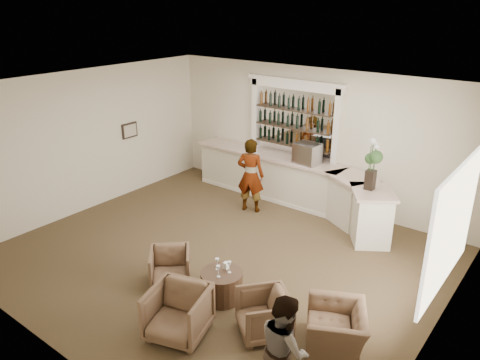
{
  "coord_description": "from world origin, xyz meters",
  "views": [
    {
      "loc": [
        5.24,
        -6.15,
        4.77
      ],
      "look_at": [
        -0.21,
        0.9,
        1.29
      ],
      "focal_mm": 35.0,
      "sensor_mm": 36.0,
      "label": 1
    }
  ],
  "objects_px": {
    "armchair_far": "(336,328)",
    "armchair_right": "(264,314)",
    "sommelier": "(251,175)",
    "armchair_center": "(178,313)",
    "espresso_machine": "(307,154)",
    "armchair_left": "(170,267)",
    "cocktail_table": "(222,285)",
    "flower_vase": "(372,161)",
    "guest": "(284,348)",
    "bar_counter": "(294,183)"
  },
  "relations": [
    {
      "from": "sommelier",
      "to": "espresso_machine",
      "type": "height_order",
      "value": "sommelier"
    },
    {
      "from": "armchair_right",
      "to": "armchair_left",
      "type": "bearing_deg",
      "value": -142.91
    },
    {
      "from": "armchair_far",
      "to": "flower_vase",
      "type": "distance_m",
      "value": 3.78
    },
    {
      "from": "cocktail_table",
      "to": "armchair_right",
      "type": "bearing_deg",
      "value": -15.77
    },
    {
      "from": "bar_counter",
      "to": "armchair_far",
      "type": "relative_size",
      "value": 5.96
    },
    {
      "from": "bar_counter",
      "to": "flower_vase",
      "type": "xyz_separation_m",
      "value": [
        2.11,
        -0.58,
        1.17
      ]
    },
    {
      "from": "cocktail_table",
      "to": "armchair_center",
      "type": "height_order",
      "value": "armchair_center"
    },
    {
      "from": "sommelier",
      "to": "armchair_center",
      "type": "distance_m",
      "value": 4.65
    },
    {
      "from": "armchair_center",
      "to": "espresso_machine",
      "type": "height_order",
      "value": "espresso_machine"
    },
    {
      "from": "espresso_machine",
      "to": "armchair_far",
      "type": "bearing_deg",
      "value": -50.13
    },
    {
      "from": "guest",
      "to": "espresso_machine",
      "type": "xyz_separation_m",
      "value": [
        -2.71,
        5.19,
        0.64
      ]
    },
    {
      "from": "cocktail_table",
      "to": "armchair_right",
      "type": "height_order",
      "value": "armchair_right"
    },
    {
      "from": "armchair_far",
      "to": "armchair_right",
      "type": "bearing_deg",
      "value": -95.42
    },
    {
      "from": "bar_counter",
      "to": "espresso_machine",
      "type": "distance_m",
      "value": 0.87
    },
    {
      "from": "armchair_center",
      "to": "espresso_machine",
      "type": "relative_size",
      "value": 1.56
    },
    {
      "from": "armchair_center",
      "to": "armchair_right",
      "type": "bearing_deg",
      "value": 21.63
    },
    {
      "from": "espresso_machine",
      "to": "flower_vase",
      "type": "bearing_deg",
      "value": -14.09
    },
    {
      "from": "armchair_right",
      "to": "flower_vase",
      "type": "bearing_deg",
      "value": 130.31
    },
    {
      "from": "armchair_left",
      "to": "flower_vase",
      "type": "height_order",
      "value": "flower_vase"
    },
    {
      "from": "armchair_center",
      "to": "armchair_far",
      "type": "bearing_deg",
      "value": 14.19
    },
    {
      "from": "sommelier",
      "to": "flower_vase",
      "type": "bearing_deg",
      "value": 168.27
    },
    {
      "from": "cocktail_table",
      "to": "guest",
      "type": "height_order",
      "value": "guest"
    },
    {
      "from": "bar_counter",
      "to": "armchair_center",
      "type": "relative_size",
      "value": 6.58
    },
    {
      "from": "bar_counter",
      "to": "armchair_far",
      "type": "height_order",
      "value": "bar_counter"
    },
    {
      "from": "cocktail_table",
      "to": "armchair_center",
      "type": "bearing_deg",
      "value": -86.01
    },
    {
      "from": "armchair_far",
      "to": "sommelier",
      "type": "bearing_deg",
      "value": -156.75
    },
    {
      "from": "armchair_left",
      "to": "armchair_far",
      "type": "xyz_separation_m",
      "value": [
        3.08,
        0.31,
        -0.01
      ]
    },
    {
      "from": "guest",
      "to": "armchair_center",
      "type": "xyz_separation_m",
      "value": [
        -1.87,
        0.02,
        -0.35
      ]
    },
    {
      "from": "bar_counter",
      "to": "sommelier",
      "type": "xyz_separation_m",
      "value": [
        -0.66,
        -0.9,
        0.32
      ]
    },
    {
      "from": "cocktail_table",
      "to": "armchair_center",
      "type": "xyz_separation_m",
      "value": [
        0.08,
        -1.11,
        0.15
      ]
    },
    {
      "from": "guest",
      "to": "armchair_far",
      "type": "bearing_deg",
      "value": -54.48
    },
    {
      "from": "sommelier",
      "to": "armchair_right",
      "type": "distance_m",
      "value": 4.48
    },
    {
      "from": "flower_vase",
      "to": "bar_counter",
      "type": "bearing_deg",
      "value": 164.63
    },
    {
      "from": "bar_counter",
      "to": "armchair_left",
      "type": "relative_size",
      "value": 8.03
    },
    {
      "from": "armchair_left",
      "to": "espresso_machine",
      "type": "distance_m",
      "value": 4.4
    },
    {
      "from": "armchair_left",
      "to": "flower_vase",
      "type": "bearing_deg",
      "value": 17.14
    },
    {
      "from": "bar_counter",
      "to": "cocktail_table",
      "type": "xyz_separation_m",
      "value": [
        1.07,
        -4.04,
        -0.32
      ]
    },
    {
      "from": "armchair_far",
      "to": "espresso_machine",
      "type": "height_order",
      "value": "espresso_machine"
    },
    {
      "from": "armchair_right",
      "to": "armchair_far",
      "type": "relative_size",
      "value": 0.79
    },
    {
      "from": "armchair_left",
      "to": "armchair_right",
      "type": "relative_size",
      "value": 0.94
    },
    {
      "from": "flower_vase",
      "to": "sommelier",
      "type": "bearing_deg",
      "value": -173.5
    },
    {
      "from": "sommelier",
      "to": "armchair_left",
      "type": "height_order",
      "value": "sommelier"
    },
    {
      "from": "armchair_left",
      "to": "flower_vase",
      "type": "xyz_separation_m",
      "value": [
        2.06,
        3.66,
        1.42
      ]
    },
    {
      "from": "guest",
      "to": "armchair_center",
      "type": "distance_m",
      "value": 1.91
    },
    {
      "from": "guest",
      "to": "cocktail_table",
      "type": "bearing_deg",
      "value": 10.53
    },
    {
      "from": "armchair_left",
      "to": "armchair_center",
      "type": "distance_m",
      "value": 1.43
    },
    {
      "from": "espresso_machine",
      "to": "armchair_right",
      "type": "bearing_deg",
      "value": -62.84
    },
    {
      "from": "bar_counter",
      "to": "sommelier",
      "type": "bearing_deg",
      "value": -126.45
    },
    {
      "from": "armchair_center",
      "to": "armchair_left",
      "type": "bearing_deg",
      "value": 123.09
    },
    {
      "from": "espresso_machine",
      "to": "flower_vase",
      "type": "xyz_separation_m",
      "value": [
        1.81,
        -0.6,
        0.36
      ]
    }
  ]
}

